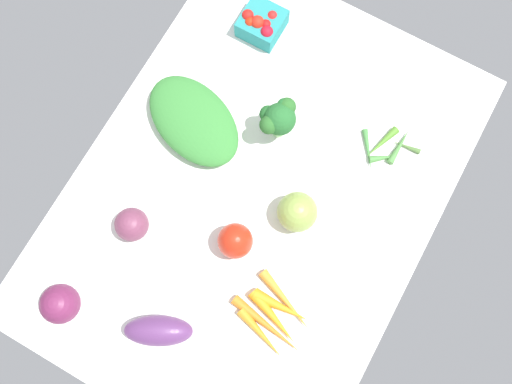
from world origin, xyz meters
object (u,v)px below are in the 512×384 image
(red_onion_center, at_px, (132,224))
(leafy_greens_clump, at_px, (194,121))
(red_onion_near_basket, at_px, (60,304))
(carrot_bunch, at_px, (274,316))
(okra_pile, at_px, (386,148))
(heirloom_tomato_green, at_px, (296,214))
(broccoli_head, at_px, (279,117))
(berry_basket, at_px, (261,24))
(eggplant, at_px, (158,331))
(bell_pepper_red, at_px, (235,241))

(red_onion_center, height_order, leafy_greens_clump, red_onion_center)
(red_onion_near_basket, relative_size, carrot_bunch, 0.46)
(okra_pile, xyz_separation_m, red_onion_near_basket, (-0.64, 0.44, 0.03))
(heirloom_tomato_green, distance_m, red_onion_center, 0.35)
(broccoli_head, bearing_deg, red_onion_center, 154.97)
(berry_basket, distance_m, red_onion_center, 0.55)
(berry_basket, xyz_separation_m, leafy_greens_clump, (-0.28, 0.02, -0.00))
(okra_pile, relative_size, eggplant, 0.97)
(carrot_bunch, distance_m, heirloom_tomato_green, 0.22)
(okra_pile, distance_m, red_onion_center, 0.59)
(heirloom_tomato_green, bearing_deg, berry_basket, 38.35)
(okra_pile, xyz_separation_m, eggplant, (-0.59, 0.24, 0.02))
(carrot_bunch, height_order, heirloom_tomato_green, heirloom_tomato_green)
(bell_pepper_red, height_order, eggplant, bell_pepper_red)
(broccoli_head, xyz_separation_m, leafy_greens_clump, (-0.08, 0.17, -0.05))
(okra_pile, relative_size, leafy_greens_clump, 0.55)
(broccoli_head, distance_m, eggplant, 0.51)
(okra_pile, bearing_deg, red_onion_near_basket, 145.65)
(berry_basket, relative_size, heirloom_tomato_green, 1.09)
(carrot_bunch, xyz_separation_m, bell_pepper_red, (0.09, 0.15, 0.03))
(carrot_bunch, xyz_separation_m, leafy_greens_clump, (0.29, 0.36, 0.02))
(berry_basket, distance_m, leafy_greens_clump, 0.28)
(heirloom_tomato_green, bearing_deg, red_onion_near_basket, 140.31)
(okra_pile, height_order, bell_pepper_red, bell_pepper_red)
(carrot_bunch, bearing_deg, okra_pile, -5.38)
(eggplant, bearing_deg, red_onion_center, 107.44)
(carrot_bunch, xyz_separation_m, broccoli_head, (0.37, 0.19, 0.07))
(okra_pile, relative_size, bell_pepper_red, 1.52)
(carrot_bunch, relative_size, broccoli_head, 1.54)
(eggplant, bearing_deg, red_onion_near_basket, 166.14)
(carrot_bunch, height_order, red_onion_center, red_onion_center)
(leafy_greens_clump, distance_m, bell_pepper_red, 0.29)
(berry_basket, xyz_separation_m, broccoli_head, (-0.20, -0.15, 0.05))
(okra_pile, distance_m, bell_pepper_red, 0.40)
(red_onion_near_basket, distance_m, red_onion_center, 0.22)
(heirloom_tomato_green, bearing_deg, carrot_bunch, -163.29)
(heirloom_tomato_green, bearing_deg, leafy_greens_clump, 75.64)
(carrot_bunch, relative_size, leafy_greens_clump, 0.72)
(carrot_bunch, height_order, leafy_greens_clump, leafy_greens_clump)
(red_onion_near_basket, height_order, carrot_bunch, red_onion_near_basket)
(heirloom_tomato_green, xyz_separation_m, eggplant, (-0.35, 0.13, -0.01))
(leafy_greens_clump, bearing_deg, red_onion_center, -178.62)
(red_onion_center, distance_m, leafy_greens_clump, 0.27)
(red_onion_center, xyz_separation_m, bell_pepper_red, (0.08, -0.21, 0.01))
(berry_basket, xyz_separation_m, red_onion_center, (-0.55, 0.01, 0.01))
(broccoli_head, bearing_deg, berry_basket, 37.40)
(eggplant, bearing_deg, heirloom_tomato_green, 41.23)
(broccoli_head, xyz_separation_m, red_onion_center, (-0.35, 0.16, -0.04))
(bell_pepper_red, relative_size, eggplant, 0.64)
(red_onion_near_basket, relative_size, heirloom_tomato_green, 0.95)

